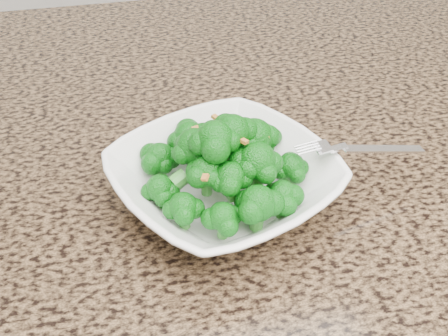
{
  "coord_description": "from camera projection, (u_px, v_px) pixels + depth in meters",
  "views": [
    {
      "loc": [
        -0.09,
        -0.3,
        1.34
      ],
      "look_at": [
        0.01,
        0.18,
        0.95
      ],
      "focal_mm": 45.0,
      "sensor_mm": 36.0,
      "label": 1
    }
  ],
  "objects": [
    {
      "name": "bowl",
      "position": [
        224.0,
        182.0,
        0.64
      ],
      "size": [
        0.32,
        0.32,
        0.06
      ],
      "primitive_type": "imported",
      "rotation": [
        0.0,
        0.0,
        0.42
      ],
      "color": "white",
      "rests_on": "granite_counter"
    },
    {
      "name": "granite_counter",
      "position": [
        194.0,
        154.0,
        0.75
      ],
      "size": [
        1.64,
        1.04,
        0.03
      ],
      "primitive_type": "cube",
      "color": "brown",
      "rests_on": "cabinet"
    },
    {
      "name": "fork",
      "position": [
        341.0,
        148.0,
        0.63
      ],
      "size": [
        0.18,
        0.04,
        0.01
      ],
      "primitive_type": null,
      "rotation": [
        0.0,
        0.0,
        0.07
      ],
      "color": "silver",
      "rests_on": "bowl"
    },
    {
      "name": "broccoli_pile",
      "position": [
        224.0,
        134.0,
        0.6
      ],
      "size": [
        0.21,
        0.21,
        0.07
      ],
      "primitive_type": null,
      "color": "#0B660D",
      "rests_on": "bowl"
    },
    {
      "name": "garlic_topping",
      "position": [
        224.0,
        102.0,
        0.57
      ],
      "size": [
        0.13,
        0.13,
        0.01
      ],
      "primitive_type": null,
      "color": "#BF7B2E",
      "rests_on": "broccoli_pile"
    }
  ]
}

